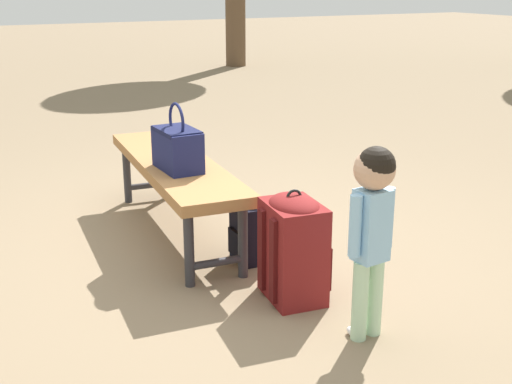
% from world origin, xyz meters
% --- Properties ---
extents(ground_plane, '(40.00, 40.00, 0.00)m').
position_xyz_m(ground_plane, '(0.00, 0.00, 0.00)').
color(ground_plane, '#7F6B51').
rests_on(ground_plane, ground).
extents(park_bench, '(1.63, 0.52, 0.45)m').
position_xyz_m(park_bench, '(-0.54, -0.10, 0.39)').
color(park_bench, '#9E6B3D').
rests_on(park_bench, ground).
extents(handbag, '(0.32, 0.19, 0.37)m').
position_xyz_m(handbag, '(-0.36, -0.15, 0.58)').
color(handbag, '#191E4C').
rests_on(handbag, park_bench).
extents(child_standing, '(0.17, 0.22, 0.83)m').
position_xyz_m(child_standing, '(0.94, 0.19, 0.55)').
color(child_standing, '#B2D8B2').
rests_on(child_standing, ground).
extents(backpack_large, '(0.34, 0.31, 0.54)m').
position_xyz_m(backpack_large, '(0.48, 0.10, 0.27)').
color(backpack_large, maroon).
rests_on(backpack_large, ground).
extents(backpack_small, '(0.22, 0.19, 0.36)m').
position_xyz_m(backpack_small, '(-0.01, 0.12, 0.18)').
color(backpack_small, black).
rests_on(backpack_small, ground).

